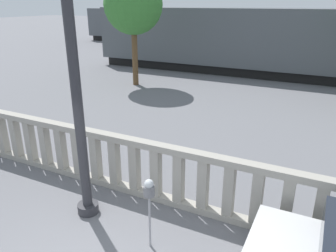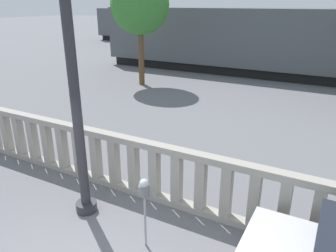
{
  "view_description": "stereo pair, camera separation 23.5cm",
  "coord_description": "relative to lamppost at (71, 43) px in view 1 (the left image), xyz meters",
  "views": [
    {
      "loc": [
        3.03,
        -2.7,
        4.12
      ],
      "look_at": [
        -0.21,
        3.76,
        1.36
      ],
      "focal_mm": 35.0,
      "sensor_mm": 36.0,
      "label": 1
    },
    {
      "loc": [
        3.24,
        -2.59,
        4.12
      ],
      "look_at": [
        -0.21,
        3.76,
        1.36
      ],
      "focal_mm": 35.0,
      "sensor_mm": 36.0,
      "label": 2
    }
  ],
  "objects": [
    {
      "name": "parking_meter",
      "position": [
        1.65,
        -0.3,
        -2.35
      ],
      "size": [
        0.19,
        0.19,
        1.36
      ],
      "color": "#99999E",
      "rests_on": "ground"
    },
    {
      "name": "tree_right",
      "position": [
        -5.07,
        10.02,
        0.51
      ],
      "size": [
        2.9,
        2.9,
        5.44
      ],
      "color": "brown",
      "rests_on": "ground"
    },
    {
      "name": "lamppost",
      "position": [
        0.0,
        0.0,
        0.0
      ],
      "size": [
        0.44,
        0.44,
        6.28
      ],
      "color": "#2D2D33",
      "rests_on": "ground"
    },
    {
      "name": "train_far",
      "position": [
        -6.01,
        27.05,
        -1.66
      ],
      "size": [
        29.19,
        3.15,
        4.02
      ],
      "color": "black",
      "rests_on": "ground"
    },
    {
      "name": "train_near",
      "position": [
        2.6,
        15.26,
        -1.48
      ],
      "size": [
        25.04,
        2.68,
        4.37
      ],
      "color": "black",
      "rests_on": "ground"
    },
    {
      "name": "balustrade",
      "position": [
        1.04,
        1.06,
        -2.78
      ],
      "size": [
        16.08,
        0.24,
        1.35
      ],
      "color": "#9E998E",
      "rests_on": "ground"
    }
  ]
}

